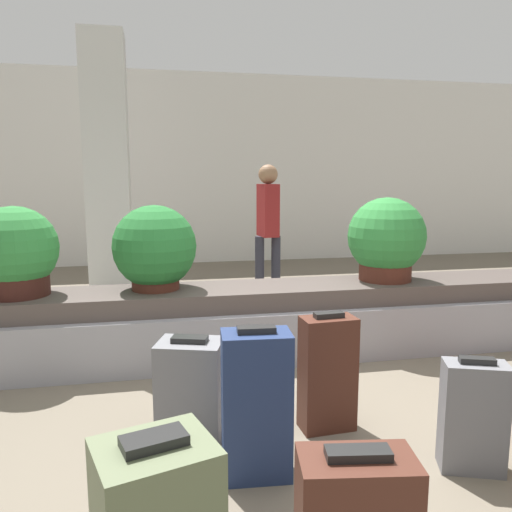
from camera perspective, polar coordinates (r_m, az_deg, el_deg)
ground_plane at (r=3.06m, az=5.30°, el=-19.66°), size 18.00×18.00×0.00m
back_wall at (r=8.68m, az=-6.17°, el=9.80°), size 18.00×0.06×3.20m
carousel at (r=4.18m, az=0.00°, el=-7.55°), size 6.26×0.74×0.58m
pillar at (r=6.59m, az=-16.61°, el=9.77°), size 0.52×0.52×3.20m
suitcase_1 at (r=2.83m, az=23.57°, el=-16.45°), size 0.34×0.26×0.59m
suitcase_2 at (r=3.00m, az=8.17°, el=-13.10°), size 0.32×0.20×0.70m
suitcase_3 at (r=2.53m, az=0.04°, el=-16.63°), size 0.35×0.23×0.76m
suitcase_8 at (r=2.91m, az=-7.46°, el=-14.94°), size 0.42×0.35×0.60m
potted_plant_0 at (r=4.13m, az=-25.81°, el=0.32°), size 0.63×0.63×0.68m
potted_plant_1 at (r=4.02m, az=-11.51°, el=0.78°), size 0.66×0.66×0.67m
potted_plant_2 at (r=4.44m, az=14.66°, el=1.78°), size 0.67×0.67×0.72m
traveler_0 at (r=5.90m, az=1.37°, el=4.03°), size 0.31×0.34×1.61m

